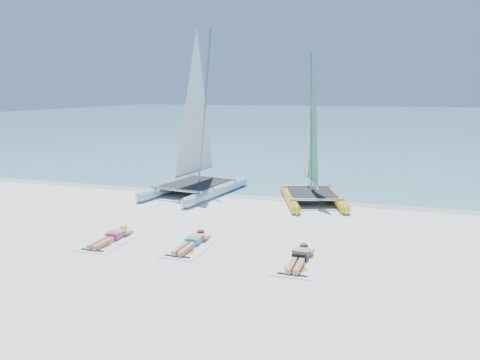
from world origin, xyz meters
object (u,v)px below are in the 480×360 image
(sunbather_b, at_px, (192,242))
(catamaran_yellow, at_px, (311,153))
(towel_a, at_px, (108,242))
(sunbather_a, at_px, (112,236))
(sunbather_c, at_px, (299,257))
(catamaran_blue, at_px, (196,143))
(towel_b, at_px, (189,248))
(towel_c, at_px, (298,264))

(sunbather_b, bearing_deg, catamaran_yellow, 71.84)
(towel_a, height_order, sunbather_a, sunbather_a)
(towel_a, relative_size, sunbather_c, 1.07)
(catamaran_blue, distance_m, towel_b, 7.24)
(sunbather_b, bearing_deg, catamaran_blue, 111.62)
(sunbather_a, distance_m, towel_c, 5.40)
(catamaran_blue, relative_size, sunbather_b, 4.06)
(catamaran_yellow, height_order, towel_b, catamaran_yellow)
(towel_b, height_order, sunbather_c, sunbather_c)
(sunbather_a, distance_m, towel_b, 2.36)
(towel_c, relative_size, sunbather_c, 1.07)
(catamaran_blue, xyz_separation_m, towel_c, (5.53, -6.78, -2.08))
(towel_a, distance_m, towel_c, 5.39)
(catamaran_yellow, xyz_separation_m, sunbather_b, (-2.17, -6.61, -1.72))
(catamaran_yellow, distance_m, sunbather_c, 7.18)
(towel_b, xyz_separation_m, sunbather_c, (3.04, -0.12, 0.11))
(sunbather_a, relative_size, sunbather_c, 1.00)
(catamaran_yellow, bearing_deg, sunbather_a, -141.83)
(towel_a, height_order, towel_c, same)
(catamaran_blue, relative_size, catamaran_yellow, 1.20)
(towel_a, bearing_deg, catamaran_blue, 91.16)
(catamaran_blue, distance_m, sunbather_b, 7.04)
(sunbather_c, bearing_deg, sunbather_b, 174.22)
(catamaran_blue, xyz_separation_m, sunbather_c, (5.53, -6.59, -1.97))
(towel_a, bearing_deg, sunbather_c, 1.42)
(catamaran_yellow, relative_size, sunbather_c, 3.38)
(sunbather_a, distance_m, sunbather_b, 2.37)
(towel_a, bearing_deg, catamaran_yellow, 57.32)
(towel_a, distance_m, sunbather_c, 5.39)
(towel_c, bearing_deg, sunbather_a, 177.34)
(catamaran_yellow, distance_m, towel_b, 7.37)
(sunbather_a, xyz_separation_m, sunbather_c, (5.39, -0.06, 0.00))
(sunbather_a, relative_size, towel_c, 0.93)
(towel_a, bearing_deg, towel_b, 6.02)
(towel_b, bearing_deg, sunbather_c, -2.17)
(catamaran_yellow, xyz_separation_m, towel_c, (0.87, -7.10, -1.83))
(catamaran_yellow, relative_size, sunbather_a, 3.38)
(sunbather_b, bearing_deg, sunbather_c, -5.78)
(towel_b, height_order, towel_c, same)
(sunbather_c, bearing_deg, towel_a, -178.58)
(towel_b, distance_m, sunbather_c, 3.04)
(sunbather_a, height_order, towel_c, sunbather_a)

